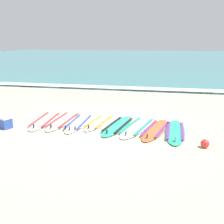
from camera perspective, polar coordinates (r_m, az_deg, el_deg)
ground_plane at (r=8.59m, az=-3.39°, el=-3.05°), size 80.00×80.00×0.00m
sea at (r=44.28m, az=9.11°, el=11.66°), size 80.00×60.00×0.10m
wave_foam_strip at (r=15.02m, az=3.32°, el=5.12°), size 80.00×0.95×0.11m
surfboard_0 at (r=9.37m, az=-14.40°, el=-1.71°), size 0.77×2.43×0.18m
surfboard_1 at (r=9.20m, az=-10.58°, el=-1.81°), size 0.68×2.45×0.18m
surfboard_2 at (r=8.89m, az=-7.32°, el=-2.26°), size 0.61×2.29×0.18m
surfboard_3 at (r=8.83m, az=-2.94°, el=-2.27°), size 0.81×2.04×0.18m
surfboard_4 at (r=8.51m, az=1.29°, el=-2.96°), size 0.99×2.39×0.18m
surfboard_5 at (r=8.44m, az=5.57°, el=-3.17°), size 1.20×2.59×0.18m
surfboard_6 at (r=8.24m, az=9.47°, el=-3.78°), size 1.06×2.35×0.18m
surfboard_7 at (r=8.20m, az=13.62°, el=-4.11°), size 0.66×2.37×0.18m
cooler_box at (r=9.01m, az=-22.40°, el=-2.06°), size 0.55×0.48×0.38m
beach_ball at (r=7.26m, az=19.64°, el=-6.51°), size 0.23×0.23×0.23m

